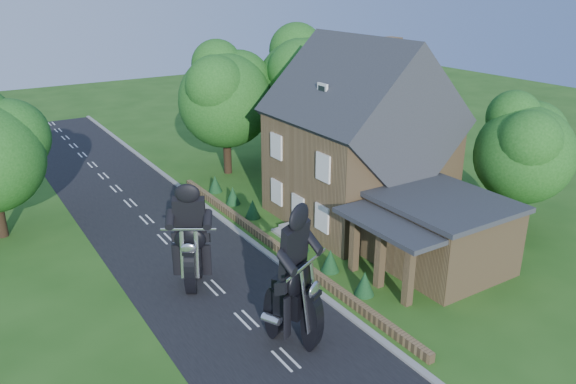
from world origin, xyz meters
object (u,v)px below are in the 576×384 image
garden_wall (274,244)px  annex (438,232)px  motorcycle_follow (193,271)px  motorcycle_lead (294,323)px  house (359,144)px

garden_wall → annex: size_ratio=3.12×
garden_wall → motorcycle_follow: bearing=-164.7°
motorcycle_lead → house: bearing=-165.6°
annex → motorcycle_follow: size_ratio=4.43×
garden_wall → motorcycle_follow: size_ratio=13.82×
garden_wall → motorcycle_follow: (-4.99, -1.36, 0.54)m
garden_wall → annex: (5.57, -5.80, 1.57)m
garden_wall → motorcycle_follow: motorcycle_follow is taller
house → motorcycle_lead: 13.18m
house → motorcycle_follow: house is taller
motorcycle_lead → motorcycle_follow: (-1.51, 5.89, -0.11)m
motorcycle_lead → garden_wall: bearing=-141.7°
garden_wall → motorcycle_lead: 8.07m
garden_wall → house: size_ratio=2.15×
annex → motorcycle_follow: annex is taller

